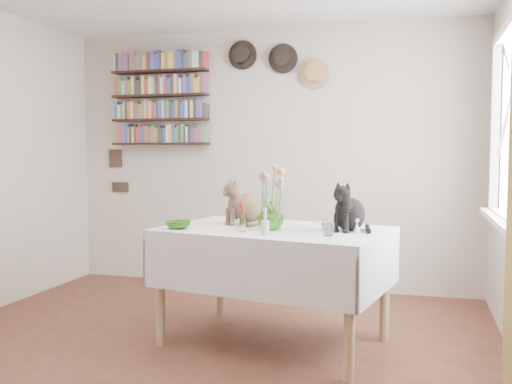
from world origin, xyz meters
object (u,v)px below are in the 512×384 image
(dining_table, at_px, (274,257))
(bookshelf_unit, at_px, (160,99))
(black_cat, at_px, (350,205))
(tabby_cat, at_px, (247,201))
(flower_vase, at_px, (271,216))

(dining_table, distance_m, bookshelf_unit, 2.51)
(black_cat, bearing_deg, tabby_cat, -171.74)
(black_cat, distance_m, bookshelf_unit, 2.70)
(dining_table, bearing_deg, flower_vase, -94.34)
(black_cat, distance_m, flower_vase, 0.53)
(black_cat, xyz_separation_m, bookshelf_unit, (-2.07, 1.50, 0.88))
(dining_table, bearing_deg, tabby_cat, 146.40)
(flower_vase, xyz_separation_m, bookshelf_unit, (-1.55, 1.60, 0.95))
(tabby_cat, relative_size, bookshelf_unit, 0.34)
(dining_table, relative_size, flower_vase, 8.72)
(dining_table, height_order, bookshelf_unit, bookshelf_unit)
(dining_table, xyz_separation_m, tabby_cat, (-0.24, 0.16, 0.36))
(dining_table, xyz_separation_m, flower_vase, (-0.01, -0.07, 0.29))
(bookshelf_unit, bearing_deg, dining_table, -44.46)
(dining_table, xyz_separation_m, black_cat, (0.51, 0.03, 0.36))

